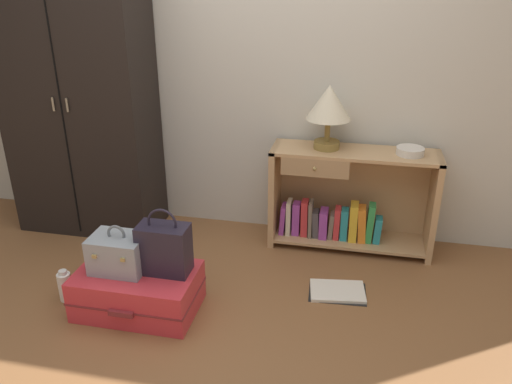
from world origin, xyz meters
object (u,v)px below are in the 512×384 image
(train_case, at_px, (119,253))
(handbag, at_px, (164,248))
(bookshelf, at_px, (346,202))
(suitcase_large, at_px, (138,290))
(table_lamp, at_px, (329,106))
(open_book_on_floor, at_px, (337,291))
(wardrobe, at_px, (79,96))
(bottle, at_px, (65,286))
(bowl, at_px, (410,151))

(train_case, xyz_separation_m, handbag, (0.26, 0.04, 0.04))
(bookshelf, height_order, suitcase_large, bookshelf)
(table_lamp, xyz_separation_m, open_book_on_floor, (0.16, -0.61, -0.98))
(suitcase_large, distance_m, train_case, 0.25)
(open_book_on_floor, bearing_deg, wardrobe, 163.96)
(suitcase_large, distance_m, bottle, 0.46)
(open_book_on_floor, bearing_deg, bottle, -165.62)
(handbag, bearing_deg, suitcase_large, -164.19)
(bowl, xyz_separation_m, bottle, (-1.93, -0.99, -0.63))
(suitcase_large, xyz_separation_m, bottle, (-0.46, -0.01, -0.03))
(table_lamp, height_order, suitcase_large, table_lamp)
(bookshelf, bearing_deg, bottle, -147.10)
(handbag, bearing_deg, wardrobe, 136.19)
(suitcase_large, bearing_deg, bowl, 33.77)
(handbag, bearing_deg, open_book_on_floor, 20.26)
(wardrobe, height_order, table_lamp, wardrobe)
(open_book_on_floor, bearing_deg, table_lamp, 104.50)
(handbag, height_order, open_book_on_floor, handbag)
(bowl, xyz_separation_m, handbag, (-1.32, -0.94, -0.33))
(train_case, height_order, open_book_on_floor, train_case)
(suitcase_large, bearing_deg, table_lamp, 46.60)
(train_case, distance_m, handbag, 0.26)
(table_lamp, distance_m, suitcase_large, 1.63)
(table_lamp, bearing_deg, open_book_on_floor, -75.50)
(bookshelf, bearing_deg, suitcase_large, -137.71)
(bowl, xyz_separation_m, open_book_on_floor, (-0.37, -0.59, -0.72))
(table_lamp, distance_m, open_book_on_floor, 1.16)
(bowl, relative_size, handbag, 0.46)
(bowl, height_order, suitcase_large, bowl)
(wardrobe, relative_size, bowl, 11.19)
(table_lamp, xyz_separation_m, bottle, (-1.40, -1.01, -0.90))
(handbag, height_order, bottle, handbag)
(bookshelf, bearing_deg, open_book_on_floor, -89.63)
(bookshelf, relative_size, bowl, 6.25)
(train_case, bearing_deg, bookshelf, 39.62)
(bookshelf, relative_size, train_case, 3.69)
(table_lamp, height_order, train_case, table_lamp)
(table_lamp, distance_m, train_case, 1.57)
(table_lamp, height_order, bowl, table_lamp)
(suitcase_large, height_order, train_case, train_case)
(wardrobe, bearing_deg, open_book_on_floor, -16.04)
(suitcase_large, xyz_separation_m, train_case, (-0.10, 0.01, 0.23))
(bowl, distance_m, open_book_on_floor, 1.00)
(wardrobe, bearing_deg, bowl, 1.49)
(bookshelf, height_order, train_case, bookshelf)
(bookshelf, distance_m, bottle, 1.87)
(handbag, xyz_separation_m, open_book_on_floor, (0.94, 0.35, -0.38))
(wardrobe, bearing_deg, train_case, -54.12)
(wardrobe, bearing_deg, table_lamp, 2.39)
(wardrobe, xyz_separation_m, bowl, (2.24, 0.06, -0.26))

